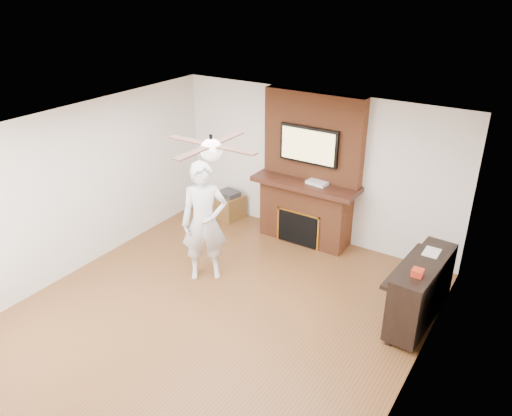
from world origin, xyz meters
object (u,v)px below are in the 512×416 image
Objects in this scene: fireplace at (308,184)px; person at (204,222)px; piano at (420,290)px; side_table at (229,205)px.

person is (-0.71, -1.87, -0.09)m from fireplace.
fireplace reaches higher than person.
fireplace is 2.65m from piano.
fireplace is 1.77× the size of piano.
side_table is at bearing 166.70° from piano.
person reaches higher than side_table.
person is 3.36× the size of side_table.
person reaches higher than piano.
piano is (2.99, 0.62, -0.42)m from person.
side_table is at bearing -177.55° from fireplace.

